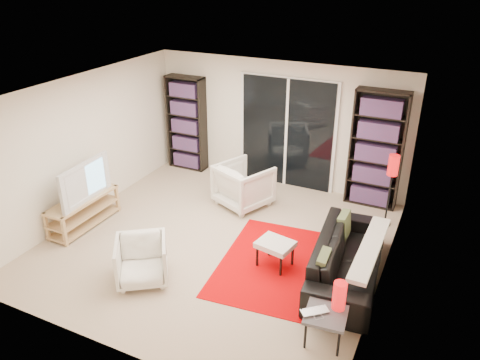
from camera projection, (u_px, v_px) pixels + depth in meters
name	position (u px, v px, depth m)	size (l,w,h in m)	color
floor	(218.00, 241.00, 7.40)	(5.00, 5.00, 0.00)	#C9B096
wall_back	(278.00, 124.00, 8.92)	(5.00, 0.02, 2.40)	white
wall_front	(102.00, 262.00, 4.85)	(5.00, 0.02, 2.40)	white
wall_left	(85.00, 146.00, 7.86)	(0.02, 5.00, 2.40)	white
wall_right	(390.00, 208.00, 5.91)	(0.02, 5.00, 2.40)	white
ceiling	(214.00, 92.00, 6.37)	(5.00, 5.00, 0.02)	white
sliding_door	(287.00, 133.00, 8.88)	(1.92, 0.08, 2.16)	white
bookshelf_left	(187.00, 123.00, 9.64)	(0.80, 0.30, 1.95)	black
bookshelf_right	(376.00, 150.00, 8.11)	(0.90, 0.30, 2.10)	black
tv_stand	(84.00, 211.00, 7.75)	(0.43, 1.33, 0.50)	#DDBA84
tv	(80.00, 181.00, 7.50)	(1.14, 0.15, 0.66)	black
rug	(277.00, 264.00, 6.84)	(1.61, 2.18, 0.01)	#CC0003
sofa	(348.00, 258.00, 6.44)	(2.17, 0.85, 0.63)	black
armchair_back	(244.00, 185.00, 8.35)	(0.84, 0.86, 0.78)	silver
armchair_front	(142.00, 261.00, 6.38)	(0.68, 0.70, 0.63)	silver
ottoman	(275.00, 246.00, 6.68)	(0.56, 0.49, 0.40)	silver
side_table	(326.00, 317.00, 5.33)	(0.52, 0.52, 0.40)	#444449
laptop	(316.00, 314.00, 5.28)	(0.32, 0.21, 0.03)	silver
table_lamp	(339.00, 296.00, 5.32)	(0.16, 0.16, 0.35)	red
floor_lamp	(392.00, 173.00, 7.48)	(0.19, 0.19, 1.25)	black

